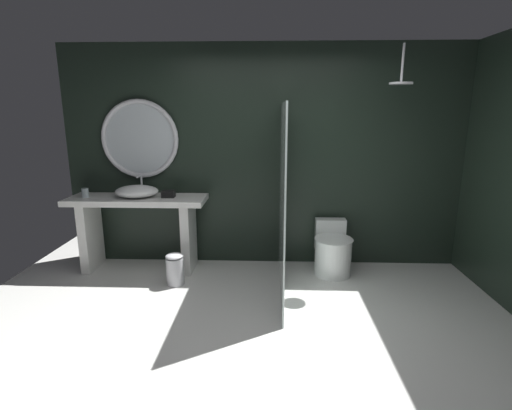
# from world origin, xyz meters

# --- Properties ---
(ground_plane) EXTENTS (5.76, 5.76, 0.00)m
(ground_plane) POSITION_xyz_m (0.00, 0.00, 0.00)
(ground_plane) COLOR silver
(back_wall_panel) EXTENTS (4.80, 0.10, 2.60)m
(back_wall_panel) POSITION_xyz_m (0.00, 1.90, 1.30)
(back_wall_panel) COLOR black
(back_wall_panel) RESTS_ON ground_plane
(vanity_counter) EXTENTS (1.58, 0.52, 0.88)m
(vanity_counter) POSITION_xyz_m (-1.49, 1.57, 0.59)
(vanity_counter) COLOR silver
(vanity_counter) RESTS_ON ground_plane
(vessel_sink) EXTENTS (0.49, 0.40, 0.24)m
(vessel_sink) POSITION_xyz_m (-1.49, 1.57, 0.95)
(vessel_sink) COLOR white
(vessel_sink) RESTS_ON vanity_counter
(tumbler_cup) EXTENTS (0.08, 0.08, 0.10)m
(tumbler_cup) POSITION_xyz_m (-2.08, 1.54, 0.93)
(tumbler_cup) COLOR silver
(tumbler_cup) RESTS_ON vanity_counter
(tissue_box) EXTENTS (0.14, 0.11, 0.08)m
(tissue_box) POSITION_xyz_m (-1.13, 1.58, 0.92)
(tissue_box) COLOR black
(tissue_box) RESTS_ON vanity_counter
(round_wall_mirror) EXTENTS (0.92, 0.06, 0.92)m
(round_wall_mirror) POSITION_xyz_m (-1.49, 1.81, 1.52)
(round_wall_mirror) COLOR silver
(shower_glass_panel) EXTENTS (0.02, 1.56, 1.92)m
(shower_glass_panel) POSITION_xyz_m (0.17, 1.07, 0.96)
(shower_glass_panel) COLOR silver
(shower_glass_panel) RESTS_ON ground_plane
(rain_shower_head) EXTENTS (0.23, 0.23, 0.39)m
(rain_shower_head) POSITION_xyz_m (1.36, 1.41, 2.15)
(rain_shower_head) COLOR silver
(toilet) EXTENTS (0.44, 0.59, 0.59)m
(toilet) POSITION_xyz_m (0.77, 1.53, 0.26)
(toilet) COLOR white
(toilet) RESTS_ON ground_plane
(waste_bin) EXTENTS (0.19, 0.19, 0.35)m
(waste_bin) POSITION_xyz_m (-0.98, 1.14, 0.18)
(waste_bin) COLOR silver
(waste_bin) RESTS_ON ground_plane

